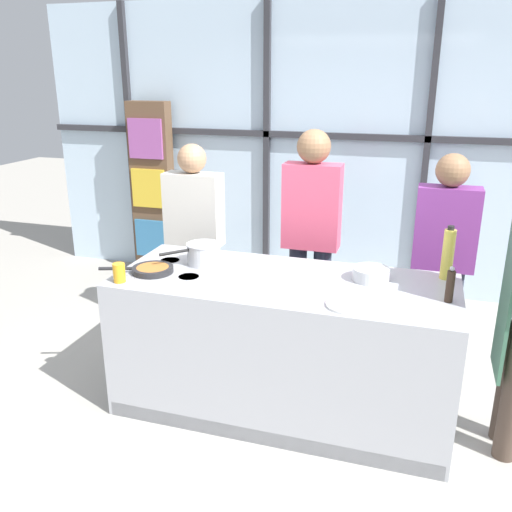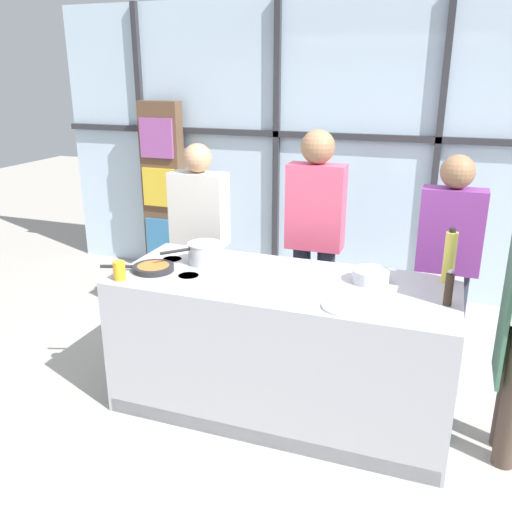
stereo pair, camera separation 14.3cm
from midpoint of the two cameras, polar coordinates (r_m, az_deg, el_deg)
The scene contains 14 objects.
ground_plane at distance 3.77m, azimuth 1.61°, elevation -15.44°, with size 18.00×18.00×0.00m, color #ADA89E.
back_window_wall at distance 5.40m, azimuth 8.48°, elevation 10.97°, with size 6.40×0.10×2.80m.
bookshelf at distance 5.96m, azimuth -11.52°, elevation 6.82°, with size 0.45×0.19×1.84m.
demo_island at distance 3.53m, azimuth 1.64°, elevation -9.37°, with size 2.10×0.87×0.90m.
spectator_far_left at distance 4.37m, azimuth -7.41°, elevation 2.46°, with size 0.45×0.22×1.61m.
spectator_center_left at distance 4.05m, azimuth 4.81°, elevation 2.74°, with size 0.42×0.24×1.74m.
spectator_center_right at distance 3.99m, azimuth 18.14°, elevation 0.29°, with size 0.42×0.23×1.61m.
frying_pan at distance 3.53m, azimuth -12.09°, elevation -1.39°, with size 0.46×0.26×0.04m.
saucepan at distance 3.62m, azimuth -6.69°, elevation 0.29°, with size 0.33×0.35×0.14m.
white_plate at distance 3.00m, azimuth 8.47°, elevation -5.11°, with size 0.26×0.26×0.01m, color white.
mixing_bowl at distance 3.38m, azimuth 10.81°, elevation -1.84°, with size 0.23×0.23×0.08m.
oil_bottle at distance 3.49m, azimuth 18.45°, elevation 0.21°, with size 0.07×0.07×0.34m.
pepper_grinder at distance 3.15m, azimuth 18.54°, elevation -2.98°, with size 0.05×0.05×0.21m.
juice_glass_near at distance 3.41m, azimuth -15.39°, elevation -1.71°, with size 0.07×0.07×0.12m, color orange.
Camera 1 is at (0.76, -3.03, 2.11)m, focal length 38.00 mm.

